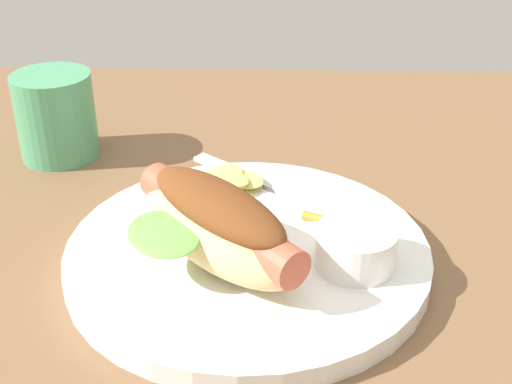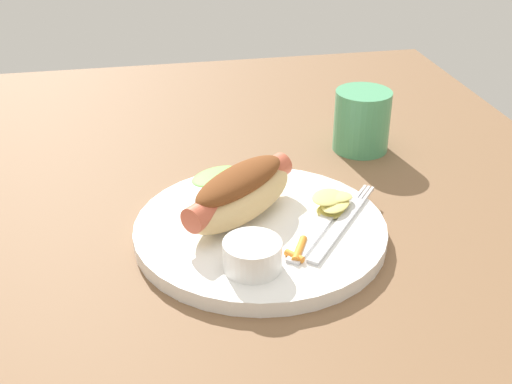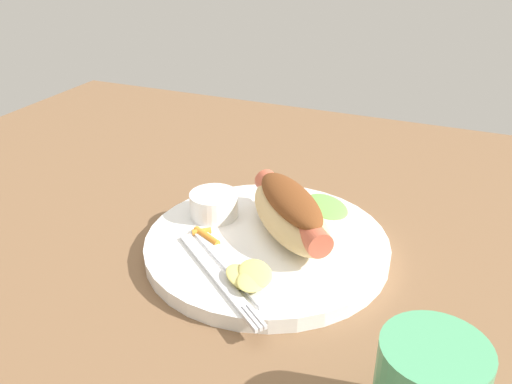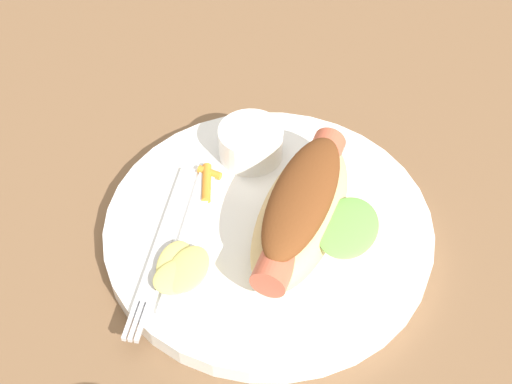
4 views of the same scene
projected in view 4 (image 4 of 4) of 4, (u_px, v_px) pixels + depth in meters
The scene contains 8 objects.
ground_plane at pixel (294, 223), 60.54cm from camera, with size 120.00×90.00×1.80cm, color brown.
plate at pixel (268, 229), 57.90cm from camera, with size 26.14×26.14×1.60cm, color white.
hot_dog at pixel (302, 209), 54.54cm from camera, with size 14.65×15.27×5.50cm.
sauce_ramekin at pixel (251, 143), 61.33cm from camera, with size 5.50×5.50×2.82cm, color white.
fork at pixel (163, 243), 55.69cm from camera, with size 13.82×11.17×0.40cm.
knife at pixel (190, 234), 56.31cm from camera, with size 15.00×1.40×0.36cm, color silver.
chips_pile at pixel (181, 269), 53.29cm from camera, with size 6.19×5.59×1.72cm.
carrot_garnish at pixel (208, 180), 59.90cm from camera, with size 3.93×2.83×0.75cm.
Camera 4 is at (-32.53, 20.41, 46.08)cm, focal length 50.75 mm.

